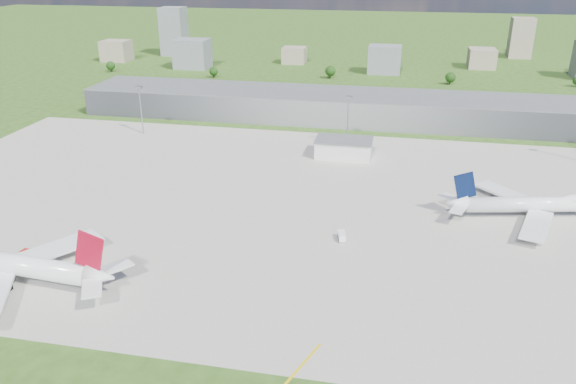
% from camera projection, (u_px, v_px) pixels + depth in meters
% --- Properties ---
extents(ground, '(1400.00, 1400.00, 0.00)m').
position_uv_depth(ground, '(335.00, 126.00, 316.48)').
color(ground, '#2C4A17').
rests_on(ground, ground).
extents(apron, '(360.00, 190.00, 0.08)m').
position_uv_depth(apron, '(326.00, 207.00, 215.43)').
color(apron, '#9C998E').
rests_on(apron, ground).
extents(terminal, '(300.00, 42.00, 15.00)m').
position_uv_depth(terminal, '(339.00, 107.00, 327.07)').
color(terminal, slate).
rests_on(terminal, ground).
extents(ops_building, '(26.00, 16.00, 8.00)m').
position_uv_depth(ops_building, '(344.00, 148.00, 267.99)').
color(ops_building, silver).
rests_on(ops_building, ground).
extents(mast_west, '(3.50, 2.00, 25.90)m').
position_uv_depth(mast_west, '(140.00, 102.00, 296.22)').
color(mast_west, gray).
rests_on(mast_west, ground).
extents(mast_center, '(3.50, 2.00, 25.90)m').
position_uv_depth(mast_center, '(348.00, 112.00, 276.15)').
color(mast_center, gray).
rests_on(mast_center, ground).
extents(airliner_red_twin, '(74.14, 57.62, 20.33)m').
position_uv_depth(airliner_red_twin, '(8.00, 264.00, 165.22)').
color(airliner_red_twin, white).
rests_on(airliner_red_twin, ground).
extents(airliner_blue_quad, '(68.65, 53.08, 18.07)m').
position_uv_depth(airliner_blue_quad, '(544.00, 204.00, 205.59)').
color(airliner_blue_quad, white).
rests_on(airliner_blue_quad, ground).
extents(fire_truck, '(7.82, 3.60, 3.38)m').
position_uv_depth(fire_truck, '(33.00, 256.00, 176.87)').
color(fire_truck, '#A4160B').
rests_on(fire_truck, ground).
extents(tug_yellow, '(3.65, 3.20, 1.62)m').
position_uv_depth(tug_yellow, '(120.00, 266.00, 173.13)').
color(tug_yellow, orange).
rests_on(tug_yellow, ground).
extents(van_white_near, '(3.35, 5.60, 2.65)m').
position_uv_depth(van_white_near, '(342.00, 236.00, 190.15)').
color(van_white_near, white).
rests_on(van_white_near, ground).
extents(bldg_far_w, '(24.00, 20.00, 18.00)m').
position_uv_depth(bldg_far_w, '(116.00, 51.00, 506.42)').
color(bldg_far_w, gray).
rests_on(bldg_far_w, ground).
extents(bldg_w, '(28.00, 22.00, 24.00)m').
position_uv_depth(bldg_w, '(192.00, 54.00, 472.61)').
color(bldg_w, slate).
rests_on(bldg_w, ground).
extents(bldg_cw, '(20.00, 18.00, 14.00)m').
position_uv_depth(bldg_cw, '(294.00, 55.00, 496.04)').
color(bldg_cw, gray).
rests_on(bldg_cw, ground).
extents(bldg_c, '(26.00, 20.00, 22.00)m').
position_uv_depth(bldg_c, '(385.00, 59.00, 452.83)').
color(bldg_c, slate).
rests_on(bldg_c, ground).
extents(bldg_ce, '(22.00, 24.00, 16.00)m').
position_uv_depth(bldg_ce, '(482.00, 58.00, 475.48)').
color(bldg_ce, gray).
rests_on(bldg_ce, ground).
extents(bldg_tall_w, '(22.00, 20.00, 44.00)m').
position_uv_depth(bldg_tall_w, '(174.00, 31.00, 530.10)').
color(bldg_tall_w, slate).
rests_on(bldg_tall_w, ground).
extents(bldg_tall_e, '(20.00, 18.00, 36.00)m').
position_uv_depth(bldg_tall_e, '(521.00, 38.00, 518.38)').
color(bldg_tall_e, gray).
rests_on(bldg_tall_e, ground).
extents(tree_far_w, '(7.20, 7.20, 8.80)m').
position_uv_depth(tree_far_w, '(111.00, 66.00, 459.16)').
color(tree_far_w, '#382314').
rests_on(tree_far_w, ground).
extents(tree_w, '(6.75, 6.75, 8.25)m').
position_uv_depth(tree_w, '(214.00, 71.00, 438.36)').
color(tree_w, '#382314').
rests_on(tree_w, ground).
extents(tree_c, '(8.10, 8.10, 9.90)m').
position_uv_depth(tree_c, '(330.00, 71.00, 435.09)').
color(tree_c, '#382314').
rests_on(tree_c, ground).
extents(tree_e, '(7.65, 7.65, 9.35)m').
position_uv_depth(tree_e, '(450.00, 77.00, 414.29)').
color(tree_e, '#382314').
rests_on(tree_e, ground).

